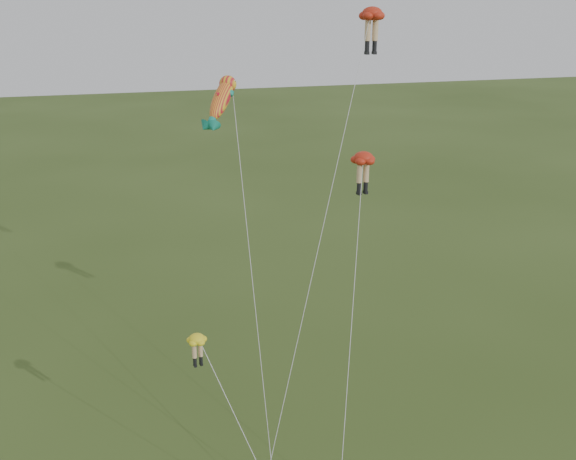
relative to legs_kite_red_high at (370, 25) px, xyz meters
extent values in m
ellipsoid|color=red|center=(0.16, 0.17, 0.59)|extent=(1.45, 1.45, 0.70)
cylinder|color=#DDB382|center=(-0.06, 0.16, -0.24)|extent=(0.31, 0.31, 1.07)
cylinder|color=black|center=(-0.06, 0.16, -1.04)|extent=(0.24, 0.24, 0.54)
cube|color=black|center=(-0.06, 0.16, -1.39)|extent=(0.19, 0.32, 0.16)
cylinder|color=#DDB382|center=(0.37, 0.18, -0.24)|extent=(0.31, 0.31, 1.07)
cylinder|color=black|center=(0.37, 0.18, -1.04)|extent=(0.24, 0.24, 0.54)
cube|color=black|center=(0.37, 0.18, -1.39)|extent=(0.19, 0.32, 0.16)
cylinder|color=silver|center=(-4.04, -4.34, -10.00)|extent=(8.44, 9.06, 21.86)
ellipsoid|color=red|center=(-0.62, -1.30, -6.65)|extent=(1.60, 1.60, 0.69)
cylinder|color=#DDB382|center=(-0.83, -1.34, -7.46)|extent=(0.31, 0.31, 1.05)
cylinder|color=black|center=(-0.83, -1.34, -8.25)|extent=(0.24, 0.24, 0.52)
cube|color=black|center=(-0.83, -1.34, -8.59)|extent=(0.22, 0.33, 0.15)
cylinder|color=#DDB382|center=(-0.41, -1.27, -7.46)|extent=(0.31, 0.31, 1.05)
cylinder|color=black|center=(-0.41, -1.27, -8.25)|extent=(0.24, 0.24, 0.52)
cube|color=black|center=(-0.41, -1.27, -8.59)|extent=(0.22, 0.33, 0.15)
cylinder|color=silver|center=(-2.67, -5.55, -13.62)|extent=(4.13, 8.52, 14.62)
ellipsoid|color=yellow|center=(-10.56, -6.50, -13.19)|extent=(1.12, 1.12, 0.48)
cylinder|color=#DDB382|center=(-10.70, -6.53, -13.75)|extent=(0.21, 0.21, 0.73)
cylinder|color=black|center=(-10.70, -6.53, -14.30)|extent=(0.17, 0.17, 0.36)
cube|color=black|center=(-10.70, -6.53, -14.54)|extent=(0.16, 0.23, 0.11)
cylinder|color=#DDB382|center=(-10.42, -6.47, -13.75)|extent=(0.21, 0.21, 0.73)
cylinder|color=black|center=(-10.42, -6.47, -14.30)|extent=(0.17, 0.17, 0.36)
cube|color=black|center=(-10.42, -6.47, -14.54)|extent=(0.16, 0.23, 0.11)
cylinder|color=silver|center=(-9.03, -8.41, -16.94)|extent=(3.10, 3.87, 7.97)
ellipsoid|color=gold|center=(-8.08, -1.12, -3.24)|extent=(2.36, 2.69, 2.50)
sphere|color=gold|center=(-8.08, -1.12, -3.24)|extent=(1.49, 1.55, 1.27)
cone|color=#13816A|center=(-8.08, -1.12, -3.24)|extent=(1.28, 1.36, 1.21)
cone|color=#13816A|center=(-8.08, -1.12, -3.24)|extent=(1.28, 1.36, 1.21)
cone|color=#13816A|center=(-8.08, -1.12, -3.24)|extent=(0.72, 0.77, 0.68)
cone|color=#13816A|center=(-8.08, -1.12, -3.24)|extent=(0.72, 0.77, 0.68)
cone|color=#B01221|center=(-8.08, -1.12, -3.24)|extent=(0.75, 0.79, 0.67)
cylinder|color=silver|center=(-7.77, -4.70, -12.08)|extent=(0.65, 7.18, 17.69)
camera|label=1|loc=(-13.62, -32.23, 1.15)|focal=40.00mm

